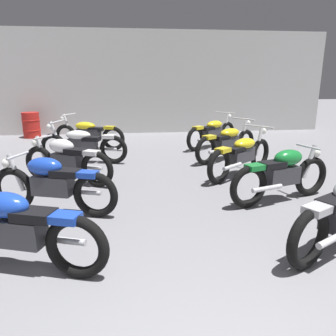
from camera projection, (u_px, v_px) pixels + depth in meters
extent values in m
cube|color=#BCBAB7|center=(144.00, 83.00, 11.65)|extent=(13.46, 0.24, 3.60)
torus|color=black|center=(77.00, 247.00, 3.15)|extent=(0.67, 0.32, 0.67)
cube|color=#38383D|center=(17.00, 232.00, 3.25)|extent=(0.62, 0.41, 0.28)
ellipsoid|color=blue|center=(4.00, 205.00, 3.20)|extent=(0.58, 0.43, 0.26)
cube|color=black|center=(34.00, 215.00, 3.16)|extent=(0.46, 0.36, 0.10)
cube|color=blue|center=(65.00, 218.00, 3.09)|extent=(0.33, 0.28, 0.08)
cylinder|color=silver|center=(61.00, 240.00, 3.33)|extent=(0.54, 0.24, 0.07)
torus|color=black|center=(14.00, 189.00, 4.82)|extent=(0.67, 0.31, 0.67)
torus|color=black|center=(95.00, 195.00, 4.58)|extent=(0.67, 0.31, 0.67)
cylinder|color=silver|center=(16.00, 173.00, 4.74)|extent=(0.25, 0.14, 0.56)
cube|color=#38383D|center=(53.00, 185.00, 4.67)|extent=(0.62, 0.41, 0.28)
ellipsoid|color=blue|center=(45.00, 166.00, 4.62)|extent=(0.58, 0.43, 0.26)
cube|color=black|center=(66.00, 173.00, 4.58)|extent=(0.45, 0.35, 0.10)
cube|color=blue|center=(87.00, 174.00, 4.52)|extent=(0.33, 0.28, 0.08)
cylinder|color=silver|center=(18.00, 156.00, 4.66)|extent=(0.18, 0.47, 0.04)
sphere|color=white|center=(6.00, 163.00, 4.72)|extent=(0.14, 0.14, 0.14)
cylinder|color=silver|center=(83.00, 192.00, 4.75)|extent=(0.54, 0.24, 0.07)
torus|color=black|center=(40.00, 163.00, 6.32)|extent=(0.64, 0.41, 0.67)
torus|color=black|center=(97.00, 169.00, 5.88)|extent=(0.64, 0.41, 0.67)
cylinder|color=silver|center=(42.00, 150.00, 6.23)|extent=(0.25, 0.17, 0.56)
cube|color=#38383D|center=(67.00, 161.00, 6.08)|extent=(0.62, 0.48, 0.28)
ellipsoid|color=white|center=(61.00, 146.00, 6.04)|extent=(0.59, 0.49, 0.26)
cube|color=black|center=(76.00, 151.00, 5.95)|extent=(0.47, 0.40, 0.10)
cube|color=white|center=(91.00, 153.00, 5.84)|extent=(0.34, 0.31, 0.08)
cylinder|color=silver|center=(43.00, 137.00, 6.14)|extent=(0.25, 0.44, 0.04)
sphere|color=white|center=(35.00, 143.00, 6.24)|extent=(0.14, 0.14, 0.14)
cylinder|color=silver|center=(90.00, 167.00, 6.09)|extent=(0.52, 0.32, 0.07)
torus|color=black|center=(54.00, 147.00, 7.77)|extent=(0.67, 0.30, 0.67)
torus|color=black|center=(114.00, 150.00, 7.53)|extent=(0.67, 0.30, 0.67)
cylinder|color=silver|center=(56.00, 135.00, 7.68)|extent=(0.28, 0.15, 0.66)
cube|color=#38383D|center=(83.00, 144.00, 7.62)|extent=(0.70, 0.42, 0.28)
ellipsoid|color=white|center=(78.00, 135.00, 7.58)|extent=(0.67, 0.48, 0.22)
cube|color=black|center=(91.00, 139.00, 7.55)|extent=(0.45, 0.34, 0.10)
cube|color=white|center=(109.00, 137.00, 7.47)|extent=(0.33, 0.27, 0.08)
cylinder|color=silver|center=(57.00, 122.00, 7.58)|extent=(0.23, 0.66, 0.04)
sphere|color=white|center=(49.00, 127.00, 7.65)|extent=(0.14, 0.14, 0.14)
cylinder|color=silver|center=(105.00, 149.00, 7.70)|extent=(0.55, 0.22, 0.07)
torus|color=black|center=(66.00, 136.00, 9.35)|extent=(0.66, 0.36, 0.67)
torus|color=black|center=(113.00, 138.00, 8.95)|extent=(0.66, 0.36, 0.67)
cylinder|color=silver|center=(68.00, 125.00, 9.25)|extent=(0.28, 0.17, 0.66)
cube|color=#38383D|center=(89.00, 134.00, 9.12)|extent=(0.70, 0.48, 0.28)
ellipsoid|color=yellow|center=(85.00, 126.00, 9.09)|extent=(0.68, 0.53, 0.22)
cube|color=black|center=(96.00, 129.00, 9.03)|extent=(0.46, 0.38, 0.10)
cube|color=yellow|center=(110.00, 128.00, 8.89)|extent=(0.34, 0.29, 0.08)
cylinder|color=silver|center=(68.00, 114.00, 9.15)|extent=(0.30, 0.64, 0.04)
sphere|color=white|center=(63.00, 119.00, 9.23)|extent=(0.14, 0.14, 0.14)
cylinder|color=silver|center=(107.00, 138.00, 9.14)|extent=(0.53, 0.28, 0.07)
torus|color=black|center=(308.00, 239.00, 3.32)|extent=(0.64, 0.42, 0.67)
cube|color=black|center=(334.00, 203.00, 3.48)|extent=(0.47, 0.40, 0.10)
cube|color=#B7B7BC|center=(317.00, 209.00, 3.29)|extent=(0.34, 0.31, 0.08)
cylinder|color=silver|center=(333.00, 239.00, 3.36)|extent=(0.52, 0.32, 0.07)
torus|color=black|center=(311.00, 176.00, 5.45)|extent=(0.67, 0.31, 0.67)
torus|color=black|center=(248.00, 187.00, 4.93)|extent=(0.67, 0.31, 0.67)
cylinder|color=silver|center=(309.00, 162.00, 5.35)|extent=(0.25, 0.14, 0.56)
cube|color=#38383D|center=(282.00, 175.00, 5.16)|extent=(0.62, 0.40, 0.28)
ellipsoid|color=#197F33|center=(288.00, 158.00, 5.13)|extent=(0.58, 0.42, 0.26)
cube|color=black|center=(272.00, 165.00, 5.02)|extent=(0.45, 0.35, 0.10)
cube|color=#197F33|center=(255.00, 167.00, 4.89)|extent=(0.33, 0.28, 0.08)
cylinder|color=silver|center=(308.00, 147.00, 5.25)|extent=(0.18, 0.47, 0.04)
sphere|color=white|center=(316.00, 153.00, 5.37)|extent=(0.14, 0.14, 0.14)
cylinder|color=silver|center=(267.00, 188.00, 4.92)|extent=(0.55, 0.23, 0.07)
torus|color=black|center=(260.00, 154.00, 7.10)|extent=(0.60, 0.50, 0.67)
torus|color=black|center=(219.00, 166.00, 6.07)|extent=(0.60, 0.50, 0.67)
cylinder|color=silver|center=(259.00, 140.00, 6.96)|extent=(0.26, 0.22, 0.66)
cube|color=#38383D|center=(241.00, 155.00, 6.56)|extent=(0.67, 0.60, 0.28)
ellipsoid|color=yellow|center=(245.00, 144.00, 6.57)|extent=(0.67, 0.62, 0.22)
cube|color=black|center=(236.00, 150.00, 6.37)|extent=(0.46, 0.44, 0.10)
cube|color=yellow|center=(223.00, 150.00, 6.06)|extent=(0.34, 0.33, 0.08)
cylinder|color=silver|center=(259.00, 126.00, 6.84)|extent=(0.45, 0.56, 0.04)
sphere|color=white|center=(263.00, 131.00, 7.01)|extent=(0.14, 0.14, 0.14)
cylinder|color=silver|center=(232.00, 166.00, 6.16)|extent=(0.48, 0.39, 0.07)
torus|color=black|center=(245.00, 142.00, 8.39)|extent=(0.62, 0.47, 0.67)
torus|color=black|center=(206.00, 150.00, 7.44)|extent=(0.62, 0.47, 0.67)
cylinder|color=silver|center=(244.00, 131.00, 8.26)|extent=(0.27, 0.21, 0.66)
cube|color=#38383D|center=(227.00, 142.00, 7.89)|extent=(0.68, 0.57, 0.28)
ellipsoid|color=yellow|center=(230.00, 133.00, 7.89)|extent=(0.68, 0.60, 0.22)
cube|color=black|center=(221.00, 138.00, 7.71)|extent=(0.47, 0.42, 0.10)
cube|color=yellow|center=(209.00, 137.00, 7.42)|extent=(0.34, 0.32, 0.08)
cylinder|color=silver|center=(243.00, 119.00, 8.14)|extent=(0.41, 0.58, 0.04)
sphere|color=white|center=(248.00, 123.00, 8.29)|extent=(0.14, 0.14, 0.14)
cylinder|color=silver|center=(217.00, 151.00, 7.51)|extent=(0.50, 0.37, 0.07)
torus|color=black|center=(227.00, 133.00, 9.89)|extent=(0.60, 0.50, 0.67)
torus|color=black|center=(195.00, 139.00, 8.87)|extent=(0.60, 0.50, 0.67)
cylinder|color=silver|center=(226.00, 123.00, 9.75)|extent=(0.26, 0.22, 0.66)
cube|color=#38383D|center=(212.00, 132.00, 9.35)|extent=(0.67, 0.60, 0.28)
ellipsoid|color=yellow|center=(215.00, 124.00, 9.36)|extent=(0.67, 0.62, 0.22)
cube|color=black|center=(208.00, 128.00, 9.16)|extent=(0.46, 0.44, 0.10)
cube|color=yellow|center=(198.00, 128.00, 8.86)|extent=(0.34, 0.33, 0.08)
cylinder|color=silver|center=(225.00, 113.00, 9.63)|extent=(0.45, 0.56, 0.04)
sphere|color=white|center=(229.00, 116.00, 9.80)|extent=(0.14, 0.14, 0.14)
cylinder|color=silver|center=(205.00, 139.00, 8.95)|extent=(0.48, 0.39, 0.07)
cylinder|color=red|center=(31.00, 125.00, 10.93)|extent=(0.56, 0.56, 0.85)
torus|color=red|center=(31.00, 120.00, 10.88)|extent=(0.59, 0.59, 0.03)
torus|color=red|center=(32.00, 130.00, 10.97)|extent=(0.59, 0.59, 0.03)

